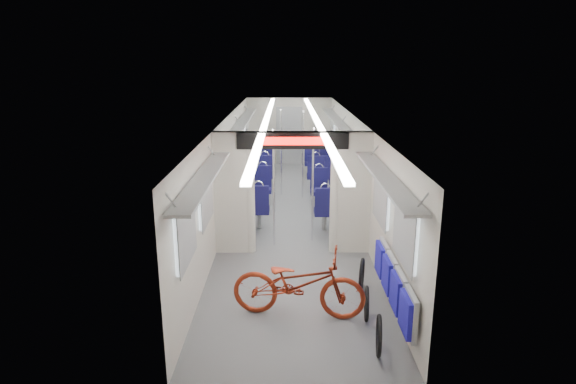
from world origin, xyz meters
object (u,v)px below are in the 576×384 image
object	(u,v)px
bike_hoop_c	(362,276)
seat_bay_far_right	(321,164)
bike_hoop_a	(379,337)
stanchion_near_left	(274,189)
seat_bay_near_left	(251,194)
stanchion_near_right	(313,186)
stanchion_far_right	(303,155)
flip_bench	(393,283)
bike_hoop_b	(366,305)
seat_bay_far_left	(259,164)
stanchion_far_left	(281,153)
bicycle	(299,283)
seat_bay_near_right	(332,196)

from	to	relation	value
bike_hoop_c	seat_bay_far_right	size ratio (longest dim) A/B	0.25
bike_hoop_a	stanchion_near_left	xyz separation A→B (m)	(-1.37, 3.68, 0.91)
seat_bay_near_left	bike_hoop_a	bearing A→B (deg)	-70.53
stanchion_near_right	stanchion_far_right	bearing A→B (deg)	91.60
flip_bench	stanchion_near_left	xyz separation A→B (m)	(-1.71, 2.89, 0.57)
flip_bench	bike_hoop_b	bearing A→B (deg)	173.65
stanchion_near_right	flip_bench	bearing A→B (deg)	-73.21
bike_hoop_a	bike_hoop_b	world-z (taller)	bike_hoop_a
flip_bench	bike_hoop_c	size ratio (longest dim) A/B	3.99
bike_hoop_c	seat_bay_far_left	world-z (taller)	seat_bay_far_left
stanchion_near_right	stanchion_far_left	distance (m)	3.51
bicycle	bike_hoop_a	size ratio (longest dim) A/B	3.57
bike_hoop_b	bicycle	bearing A→B (deg)	171.85
bike_hoop_a	stanchion_far_right	size ratio (longest dim) A/B	0.23
seat_bay_far_right	stanchion_near_left	distance (m)	5.22
stanchion_near_right	stanchion_far_right	distance (m)	3.15
bike_hoop_c	stanchion_far_left	size ratio (longest dim) A/B	0.23
flip_bench	stanchion_near_right	xyz separation A→B (m)	(-0.95, 3.14, 0.57)
bike_hoop_b	stanchion_near_right	bearing A→B (deg)	100.91
stanchion_near_left	seat_bay_far_right	bearing A→B (deg)	75.64
bicycle	stanchion_far_right	xyz separation A→B (m)	(0.26, 6.12, 0.65)
bike_hoop_a	seat_bay_near_right	world-z (taller)	seat_bay_near_right
bike_hoop_a	seat_bay_far_right	bearing A→B (deg)	90.56
flip_bench	stanchion_far_right	size ratio (longest dim) A/B	0.93
bike_hoop_a	stanchion_near_right	size ratio (longest dim) A/B	0.23
seat_bay_near_right	bicycle	bearing A→B (deg)	-101.31
stanchion_near_right	bike_hoop_b	bearing A→B (deg)	-79.09
bicycle	stanchion_near_right	distance (m)	3.06
seat_bay_near_left	stanchion_near_left	bearing A→B (deg)	-72.53
stanchion_near_left	seat_bay_near_left	bearing A→B (deg)	107.47
seat_bay_far_left	seat_bay_far_right	bearing A→B (deg)	-3.34
bike_hoop_c	stanchion_far_left	world-z (taller)	stanchion_far_left
stanchion_far_right	bike_hoop_c	bearing A→B (deg)	-81.97
seat_bay_near_right	stanchion_near_left	xyz separation A→B (m)	(-1.29, -1.69, 0.61)
bike_hoop_c	stanchion_near_right	size ratio (longest dim) A/B	0.23
bike_hoop_a	bike_hoop_b	bearing A→B (deg)	91.14
stanchion_near_right	stanchion_far_right	world-z (taller)	same
seat_bay_near_right	stanchion_near_right	size ratio (longest dim) A/B	0.88
bicycle	stanchion_far_left	xyz separation A→B (m)	(-0.30, 6.42, 0.65)
seat_bay_near_left	seat_bay_far_right	size ratio (longest dim) A/B	0.96
bicycle	bike_hoop_a	distance (m)	1.39
flip_bench	bike_hoop_b	size ratio (longest dim) A/B	4.26
bike_hoop_a	bike_hoop_c	distance (m)	1.73
bike_hoop_b	seat_bay_near_right	xyz separation A→B (m)	(-0.07, 4.54, 0.31)
bike_hoop_a	seat_bay_near_right	xyz separation A→B (m)	(-0.09, 5.37, 0.30)
bike_hoop_a	seat_bay_far_left	bearing A→B (deg)	102.51
seat_bay_far_left	stanchion_near_right	world-z (taller)	stanchion_near_right
seat_bay_near_right	stanchion_far_left	xyz separation A→B (m)	(-1.18, 2.01, 0.61)
bike_hoop_a	bike_hoop_b	size ratio (longest dim) A/B	1.05
stanchion_far_left	stanchion_near_left	bearing A→B (deg)	-91.68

